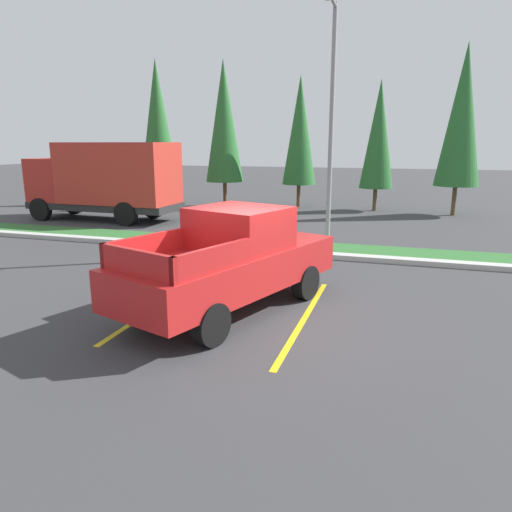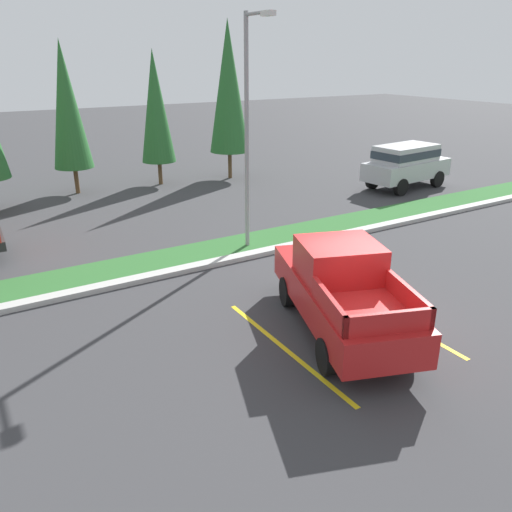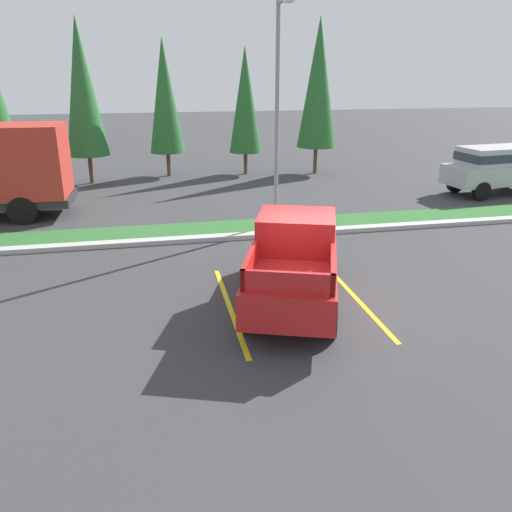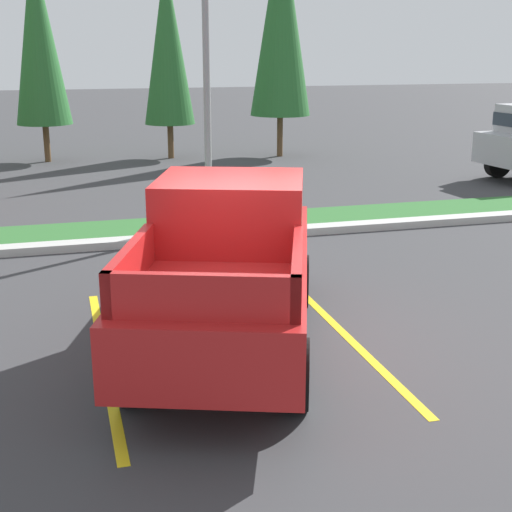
% 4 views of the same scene
% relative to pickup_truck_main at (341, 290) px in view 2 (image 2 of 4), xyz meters
% --- Properties ---
extents(ground_plane, '(120.00, 120.00, 0.00)m').
position_rel_pickup_truck_main_xyz_m(ground_plane, '(0.51, 0.12, -1.04)').
color(ground_plane, '#38383A').
extents(parking_line_near, '(0.12, 4.80, 0.01)m').
position_rel_pickup_truck_main_xyz_m(parking_line_near, '(-1.57, -0.05, -1.04)').
color(parking_line_near, yellow).
rests_on(parking_line_near, ground).
extents(parking_line_far, '(0.12, 4.80, 0.01)m').
position_rel_pickup_truck_main_xyz_m(parking_line_far, '(1.53, -0.05, -1.04)').
color(parking_line_far, yellow).
rests_on(parking_line_far, ground).
extents(curb_strip, '(56.00, 0.40, 0.15)m').
position_rel_pickup_truck_main_xyz_m(curb_strip, '(0.51, 5.12, -0.97)').
color(curb_strip, '#B2B2AD').
rests_on(curb_strip, ground).
extents(grass_median, '(56.00, 1.80, 0.06)m').
position_rel_pickup_truck_main_xyz_m(grass_median, '(0.51, 6.22, -1.01)').
color(grass_median, '#2D662D').
rests_on(grass_median, ground).
extents(pickup_truck_main, '(3.52, 5.55, 2.10)m').
position_rel_pickup_truck_main_xyz_m(pickup_truck_main, '(0.00, 0.00, 0.00)').
color(pickup_truck_main, black).
rests_on(pickup_truck_main, ground).
extents(suv_distant, '(4.76, 2.31, 2.10)m').
position_rel_pickup_truck_main_xyz_m(suv_distant, '(11.78, 9.21, 0.20)').
color(suv_distant, black).
rests_on(suv_distant, ground).
extents(street_light, '(0.24, 1.49, 7.26)m').
position_rel_pickup_truck_main_xyz_m(street_light, '(1.01, 5.87, 3.15)').
color(street_light, gray).
rests_on(street_light, ground).
extents(cypress_tree_center, '(1.77, 1.77, 6.80)m').
position_rel_pickup_truck_main_xyz_m(cypress_tree_center, '(-2.21, 16.47, 2.96)').
color(cypress_tree_center, brown).
rests_on(cypress_tree_center, ground).
extents(cypress_tree_right_inner, '(1.67, 1.67, 6.42)m').
position_rel_pickup_truck_main_xyz_m(cypress_tree_right_inner, '(1.83, 16.17, 2.74)').
color(cypress_tree_right_inner, brown).
rests_on(cypress_tree_right_inner, ground).
extents(cypress_tree_rightmost, '(2.03, 2.03, 7.80)m').
position_rel_pickup_truck_main_xyz_m(cypress_tree_rightmost, '(5.52, 15.61, 3.55)').
color(cypress_tree_rightmost, brown).
rests_on(cypress_tree_rightmost, ground).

